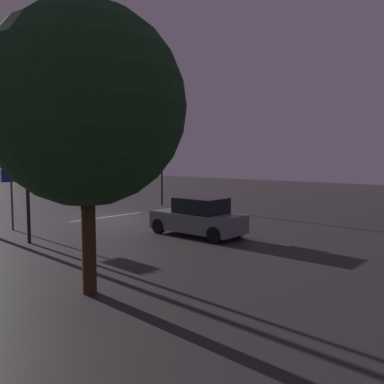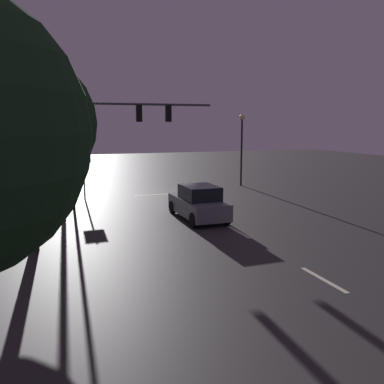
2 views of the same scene
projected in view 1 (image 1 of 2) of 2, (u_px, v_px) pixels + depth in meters
The scene contains 10 objects.
ground_plane at pixel (115, 218), 23.16m from camera, with size 80.00×80.00×0.00m, color #2D2B2B.
traffic_signal_assembly at pixel (55, 133), 19.47m from camera, with size 9.47×0.47×6.83m.
lane_dash_far at pixel (164, 226), 20.51m from camera, with size 2.20×0.16×0.01m, color beige.
lane_dash_mid at pixel (266, 242), 16.52m from camera, with size 2.20×0.16×0.01m, color beige.
stop_bar at pixel (108, 217), 23.58m from camera, with size 5.00×0.16×0.01m, color beige.
car_approaching at pixel (198, 218), 17.86m from camera, with size 1.96×4.40×1.70m.
street_lamp_left_kerb at pixel (162, 154), 29.18m from camera, with size 0.44×0.44×5.41m.
street_lamp_right_kerb at pixel (26, 152), 16.06m from camera, with size 0.44×0.44×5.27m.
route_sign at pixel (11, 186), 19.09m from camera, with size 0.90×0.09×2.96m.
tree_right_near at pixel (86, 106), 9.90m from camera, with size 4.98×4.98×7.22m.
Camera 1 is at (14.16, 18.60, 3.45)m, focal length 37.68 mm.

